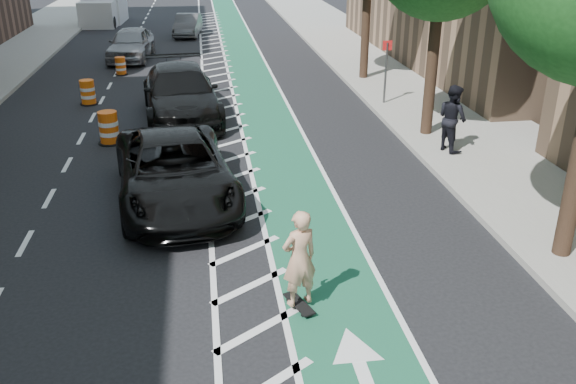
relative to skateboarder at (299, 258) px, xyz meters
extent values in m
plane|color=black|center=(-2.30, 0.83, -1.02)|extent=(120.00, 120.00, 0.00)
cube|color=#17513B|center=(0.70, 10.83, -1.01)|extent=(2.00, 90.00, 0.01)
cube|color=silver|center=(-0.80, 10.83, -1.02)|extent=(1.40, 90.00, 0.01)
cube|color=gray|center=(7.20, 10.83, -0.95)|extent=(5.00, 90.00, 0.15)
cube|color=gray|center=(4.75, 10.83, -0.94)|extent=(0.12, 90.00, 0.16)
cylinder|color=#382619|center=(5.60, 8.83, 1.18)|extent=(0.36, 0.36, 4.40)
cylinder|color=#382619|center=(5.60, 16.83, 1.18)|extent=(0.36, 0.36, 4.40)
cylinder|color=#4C4C4C|center=(5.30, 12.83, 0.18)|extent=(0.08, 0.08, 2.40)
cube|color=red|center=(5.30, 12.83, 1.28)|extent=(0.35, 0.02, 0.35)
cube|color=black|center=(0.00, 0.00, -0.93)|extent=(0.50, 0.84, 0.03)
cylinder|color=black|center=(-0.17, 0.22, -0.99)|extent=(0.05, 0.07, 0.06)
cylinder|color=black|center=(-0.02, 0.28, -0.99)|extent=(0.05, 0.07, 0.06)
cylinder|color=black|center=(0.02, -0.28, -0.99)|extent=(0.05, 0.07, 0.06)
cylinder|color=black|center=(0.17, -0.22, -0.99)|extent=(0.05, 0.07, 0.06)
imported|color=tan|center=(0.00, 0.00, 0.00)|extent=(0.77, 0.64, 1.82)
imported|color=black|center=(-2.30, 5.06, -0.21)|extent=(3.43, 6.16, 1.63)
imported|color=black|center=(-2.30, 12.34, -0.12)|extent=(3.14, 6.44, 1.80)
imported|color=gray|center=(-5.05, 23.30, -0.20)|extent=(2.37, 4.95, 1.63)
imported|color=#525357|center=(-2.25, 30.52, -0.36)|extent=(1.87, 4.16, 1.33)
imported|color=black|center=(5.71, 7.33, 0.12)|extent=(1.00, 1.14, 1.98)
cube|color=silver|center=(-8.13, 37.50, 0.13)|extent=(2.73, 3.81, 2.29)
cube|color=silver|center=(-8.29, 34.75, -0.16)|extent=(2.40, 1.97, 1.72)
cylinder|color=black|center=(-9.35, 34.36, -0.62)|extent=(0.33, 0.82, 0.80)
cylinder|color=black|center=(-7.29, 34.24, -0.62)|extent=(0.33, 0.82, 0.80)
cylinder|color=black|center=(-9.10, 38.47, -0.62)|extent=(0.33, 0.82, 0.80)
cylinder|color=black|center=(-7.04, 38.35, -0.62)|extent=(0.33, 0.82, 0.80)
cylinder|color=#E5560C|center=(-4.50, 9.83, -0.50)|extent=(0.60, 0.60, 1.03)
cylinder|color=silver|center=(-4.50, 9.83, -0.68)|extent=(0.61, 0.61, 0.14)
cylinder|color=silver|center=(-4.50, 9.83, -0.36)|extent=(0.61, 0.61, 0.14)
cylinder|color=black|center=(-4.50, 9.83, -1.00)|extent=(0.76, 0.76, 0.05)
cylinder|color=#FF630D|center=(-5.90, 14.73, -0.55)|extent=(0.54, 0.54, 0.94)
cylinder|color=silver|center=(-5.90, 14.73, -0.71)|extent=(0.55, 0.55, 0.13)
cylinder|color=silver|center=(-5.90, 14.73, -0.41)|extent=(0.55, 0.55, 0.13)
cylinder|color=black|center=(-5.90, 14.73, -1.00)|extent=(0.69, 0.69, 0.04)
cylinder|color=#E7560C|center=(-5.23, 19.83, -0.62)|extent=(0.47, 0.47, 0.81)
cylinder|color=silver|center=(-5.23, 19.83, -0.75)|extent=(0.48, 0.48, 0.11)
cylinder|color=silver|center=(-5.23, 19.83, -0.50)|extent=(0.48, 0.48, 0.11)
cylinder|color=black|center=(-5.23, 19.83, -1.00)|extent=(0.59, 0.59, 0.04)
camera|label=1|loc=(-1.48, -9.09, 5.26)|focal=38.00mm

